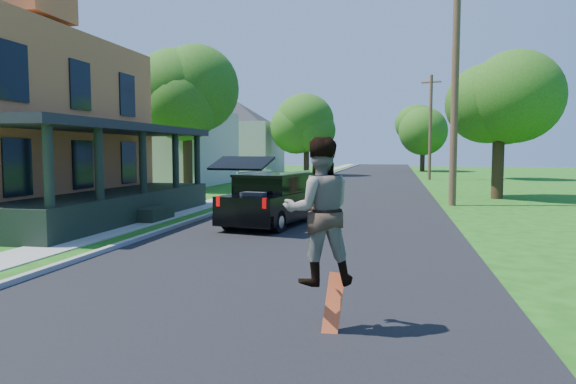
% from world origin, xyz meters
% --- Properties ---
extents(ground, '(140.00, 140.00, 0.00)m').
position_xyz_m(ground, '(0.00, 0.00, 0.00)').
color(ground, '#1A4C0F').
rests_on(ground, ground).
extents(street, '(8.00, 120.00, 0.02)m').
position_xyz_m(street, '(0.00, 20.00, 0.00)').
color(street, black).
rests_on(street, ground).
extents(curb, '(0.15, 120.00, 0.12)m').
position_xyz_m(curb, '(-4.05, 20.00, 0.00)').
color(curb, gray).
rests_on(curb, ground).
extents(sidewalk, '(1.30, 120.00, 0.03)m').
position_xyz_m(sidewalk, '(-5.60, 20.00, 0.00)').
color(sidewalk, gray).
rests_on(sidewalk, ground).
extents(front_walk, '(6.50, 1.20, 0.03)m').
position_xyz_m(front_walk, '(-9.50, 6.00, 0.00)').
color(front_walk, gray).
rests_on(front_walk, ground).
extents(neighbor_house_mid, '(12.78, 12.78, 8.30)m').
position_xyz_m(neighbor_house_mid, '(-13.50, 24.00, 4.19)').
color(neighbor_house_mid, beige).
rests_on(neighbor_house_mid, ground).
extents(neighbor_house_far, '(12.78, 12.78, 8.30)m').
position_xyz_m(neighbor_house_far, '(-13.50, 40.00, 4.19)').
color(neighbor_house_far, beige).
rests_on(neighbor_house_far, ground).
extents(black_suv, '(2.52, 4.76, 2.11)m').
position_xyz_m(black_suv, '(-1.40, 5.76, 0.81)').
color(black_suv, black).
rests_on(black_suv, ground).
extents(skateboarder, '(1.06, 0.94, 1.82)m').
position_xyz_m(skateboarder, '(1.31, -3.00, 1.51)').
color(skateboarder, black).
rests_on(skateboarder, ground).
extents(skateboard, '(0.26, 0.34, 0.73)m').
position_xyz_m(skateboard, '(1.50, -3.01, 0.33)').
color(skateboard, '#CA3E11').
rests_on(skateboard, ground).
extents(tree_left_mid, '(5.66, 5.66, 8.39)m').
position_xyz_m(tree_left_mid, '(-9.56, 18.41, 5.56)').
color(tree_left_mid, black).
rests_on(tree_left_mid, ground).
extents(tree_left_far, '(5.38, 5.36, 7.72)m').
position_xyz_m(tree_left_far, '(-6.03, 37.62, 4.97)').
color(tree_left_far, black).
rests_on(tree_left_far, ground).
extents(tree_right_near, '(4.45, 4.27, 7.10)m').
position_xyz_m(tree_right_near, '(6.86, 16.58, 4.83)').
color(tree_right_near, black).
rests_on(tree_right_near, ground).
extents(tree_right_mid, '(6.17, 5.92, 7.78)m').
position_xyz_m(tree_right_mid, '(10.31, 34.69, 5.17)').
color(tree_right_mid, black).
rests_on(tree_right_mid, ground).
extents(tree_right_far, '(5.62, 5.47, 8.18)m').
position_xyz_m(tree_right_far, '(4.96, 50.46, 5.25)').
color(tree_right_far, black).
rests_on(tree_right_far, ground).
extents(utility_pole_near, '(1.84, 0.32, 9.74)m').
position_xyz_m(utility_pole_near, '(4.50, 12.88, 5.03)').
color(utility_pole_near, '#513725').
rests_on(utility_pole_near, ground).
extents(utility_pole_far, '(1.48, 0.53, 8.16)m').
position_xyz_m(utility_pole_far, '(4.73, 32.51, 4.21)').
color(utility_pole_far, '#513725').
rests_on(utility_pole_far, ground).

